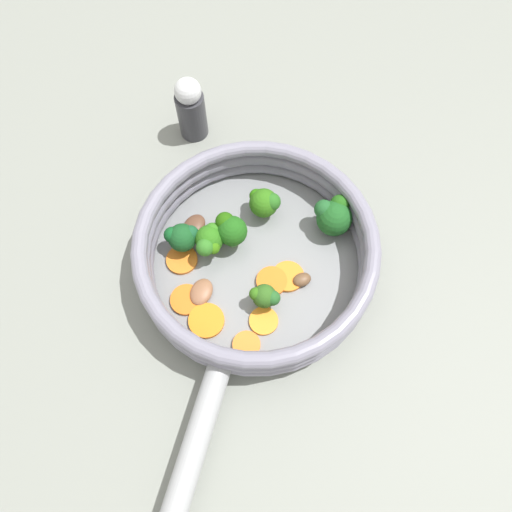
# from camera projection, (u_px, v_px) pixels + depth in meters

# --- Properties ---
(ground_plane) EXTENTS (4.00, 4.00, 0.00)m
(ground_plane) POSITION_uv_depth(u_px,v_px,m) (256.00, 266.00, 0.64)
(ground_plane) COLOR gray
(skillet) EXTENTS (0.27, 0.27, 0.02)m
(skillet) POSITION_uv_depth(u_px,v_px,m) (256.00, 264.00, 0.63)
(skillet) COLOR gray
(skillet) RESTS_ON ground_plane
(skillet_rim_wall) EXTENTS (0.29, 0.29, 0.06)m
(skillet_rim_wall) POSITION_uv_depth(u_px,v_px,m) (256.00, 251.00, 0.60)
(skillet_rim_wall) COLOR gray
(skillet_rim_wall) RESTS_ON skillet
(skillet_handle) EXTENTS (0.03, 0.18, 0.03)m
(skillet_handle) POSITION_uv_depth(u_px,v_px,m) (197.00, 444.00, 0.52)
(skillet_handle) COLOR #999B9E
(skillet_handle) RESTS_ON skillet
(skillet_rivet_left) EXTENTS (0.01, 0.01, 0.01)m
(skillet_rivet_left) POSITION_uv_depth(u_px,v_px,m) (197.00, 347.00, 0.57)
(skillet_rivet_left) COLOR gray
(skillet_rivet_left) RESTS_ON skillet
(skillet_rivet_right) EXTENTS (0.01, 0.01, 0.01)m
(skillet_rivet_right) POSITION_uv_depth(u_px,v_px,m) (255.00, 364.00, 0.56)
(skillet_rivet_right) COLOR gray
(skillet_rivet_right) RESTS_ON skillet
(carrot_slice_0) EXTENTS (0.05, 0.05, 0.01)m
(carrot_slice_0) POSITION_uv_depth(u_px,v_px,m) (206.00, 321.00, 0.59)
(carrot_slice_0) COLOR orange
(carrot_slice_0) RESTS_ON skillet
(carrot_slice_1) EXTENTS (0.05, 0.05, 0.01)m
(carrot_slice_1) POSITION_uv_depth(u_px,v_px,m) (272.00, 281.00, 0.61)
(carrot_slice_1) COLOR orange
(carrot_slice_1) RESTS_ON skillet
(carrot_slice_2) EXTENTS (0.04, 0.04, 0.01)m
(carrot_slice_2) POSITION_uv_depth(u_px,v_px,m) (246.00, 345.00, 0.58)
(carrot_slice_2) COLOR orange
(carrot_slice_2) RESTS_ON skillet
(carrot_slice_3) EXTENTS (0.05, 0.05, 0.00)m
(carrot_slice_3) POSITION_uv_depth(u_px,v_px,m) (186.00, 300.00, 0.60)
(carrot_slice_3) COLOR orange
(carrot_slice_3) RESTS_ON skillet
(carrot_slice_4) EXTENTS (0.06, 0.06, 0.00)m
(carrot_slice_4) POSITION_uv_depth(u_px,v_px,m) (182.00, 260.00, 0.62)
(carrot_slice_4) COLOR orange
(carrot_slice_4) RESTS_ON skillet
(carrot_slice_5) EXTENTS (0.05, 0.05, 0.00)m
(carrot_slice_5) POSITION_uv_depth(u_px,v_px,m) (264.00, 321.00, 0.59)
(carrot_slice_5) COLOR orange
(carrot_slice_5) RESTS_ON skillet
(carrot_slice_6) EXTENTS (0.06, 0.06, 0.01)m
(carrot_slice_6) POSITION_uv_depth(u_px,v_px,m) (288.00, 276.00, 0.61)
(carrot_slice_6) COLOR orange
(carrot_slice_6) RESTS_ON skillet
(broccoli_floret_0) EXTENTS (0.03, 0.05, 0.05)m
(broccoli_floret_0) POSITION_uv_depth(u_px,v_px,m) (209.00, 241.00, 0.60)
(broccoli_floret_0) COLOR #7DA65D
(broccoli_floret_0) RESTS_ON skillet
(broccoli_floret_1) EXTENTS (0.04, 0.04, 0.05)m
(broccoli_floret_1) POSITION_uv_depth(u_px,v_px,m) (231.00, 229.00, 0.60)
(broccoli_floret_1) COLOR #6BA159
(broccoli_floret_1) RESTS_ON skillet
(broccoli_floret_2) EXTENTS (0.04, 0.04, 0.04)m
(broccoli_floret_2) POSITION_uv_depth(u_px,v_px,m) (265.00, 203.00, 0.63)
(broccoli_floret_2) COLOR #75974F
(broccoli_floret_2) RESTS_ON skillet
(broccoli_floret_3) EXTENTS (0.05, 0.05, 0.05)m
(broccoli_floret_3) POSITION_uv_depth(u_px,v_px,m) (334.00, 216.00, 0.62)
(broccoli_floret_3) COLOR #65914D
(broccoli_floret_3) RESTS_ON skillet
(broccoli_floret_4) EXTENTS (0.04, 0.04, 0.04)m
(broccoli_floret_4) POSITION_uv_depth(u_px,v_px,m) (183.00, 237.00, 0.61)
(broccoli_floret_4) COLOR #7CA66A
(broccoli_floret_4) RESTS_ON skillet
(broccoli_floret_5) EXTENTS (0.04, 0.03, 0.04)m
(broccoli_floret_5) POSITION_uv_depth(u_px,v_px,m) (264.00, 296.00, 0.58)
(broccoli_floret_5) COLOR #7EB66D
(broccoli_floret_5) RESTS_ON skillet
(mushroom_piece_0) EXTENTS (0.03, 0.04, 0.01)m
(mushroom_piece_0) POSITION_uv_depth(u_px,v_px,m) (194.00, 226.00, 0.64)
(mushroom_piece_0) COLOR brown
(mushroom_piece_0) RESTS_ON skillet
(mushroom_piece_1) EXTENTS (0.03, 0.04, 0.01)m
(mushroom_piece_1) POSITION_uv_depth(u_px,v_px,m) (201.00, 292.00, 0.60)
(mushroom_piece_1) COLOR #8C5C3E
(mushroom_piece_1) RESTS_ON skillet
(mushroom_piece_2) EXTENTS (0.03, 0.03, 0.01)m
(mushroom_piece_2) POSITION_uv_depth(u_px,v_px,m) (217.00, 233.00, 0.63)
(mushroom_piece_2) COLOR brown
(mushroom_piece_2) RESTS_ON skillet
(mushroom_piece_3) EXTENTS (0.03, 0.03, 0.01)m
(mushroom_piece_3) POSITION_uv_depth(u_px,v_px,m) (302.00, 280.00, 0.61)
(mushroom_piece_3) COLOR brown
(mushroom_piece_3) RESTS_ON skillet
(salt_shaker) EXTENTS (0.04, 0.04, 0.10)m
(salt_shaker) POSITION_uv_depth(u_px,v_px,m) (191.00, 108.00, 0.68)
(salt_shaker) COLOR #333338
(salt_shaker) RESTS_ON ground_plane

